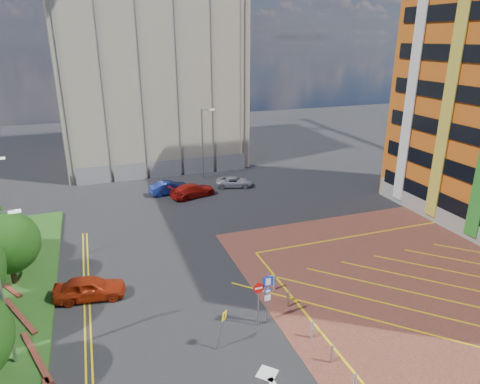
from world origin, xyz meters
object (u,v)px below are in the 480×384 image
warning_sign (222,326)px  car_blue_back (169,188)px  lamp_left_near (1,285)px  car_silver_back (234,182)px  car_red_left (90,288)px  car_red_back (193,190)px  tree_c (7,243)px  sign_cluster (264,294)px  lamp_back (203,141)px

warning_sign → car_blue_back: warning_sign is taller
lamp_left_near → car_blue_back: size_ratio=1.97×
lamp_left_near → car_silver_back: size_ratio=2.03×
warning_sign → car_red_left: bearing=131.7°
lamp_left_near → car_red_back: bearing=56.0°
car_blue_back → car_red_back: car_red_back is taller
car_red_back → lamp_left_near: bearing=130.2°
tree_c → sign_cluster: 16.53m
lamp_back → car_blue_back: lamp_back is taller
car_red_back → car_red_left: bearing=130.6°
lamp_left_near → car_red_left: 7.25m
lamp_back → warning_sign: bearing=-103.2°
tree_c → car_silver_back: 24.49m
lamp_left_near → car_red_left: bearing=54.7°
car_red_back → car_blue_back: bearing=35.5°
lamp_left_near → car_red_back: lamp_left_near is taller
lamp_left_near → lamp_back: 30.80m
lamp_back → sign_cluster: 27.38m
car_red_left → car_blue_back: (8.22, 17.21, -0.06)m
lamp_left_near → warning_sign: 10.62m
sign_cluster → car_blue_back: sign_cluster is taller
lamp_left_near → car_silver_back: 29.26m
sign_cluster → warning_sign: sign_cluster is taller
warning_sign → car_silver_back: warning_sign is taller
lamp_left_near → car_red_back: size_ratio=1.70×
tree_c → car_blue_back: bearing=47.9°
sign_cluster → car_silver_back: sign_cluster is taller
car_silver_back → warning_sign: bearing=176.2°
lamp_back → car_red_back: bearing=-115.8°
lamp_left_near → car_blue_back: lamp_left_near is taller
sign_cluster → car_red_back: sign_cluster is taller
lamp_left_near → car_blue_back: 25.41m
car_red_left → car_silver_back: size_ratio=1.09×
tree_c → lamp_back: (17.58, 18.00, 1.17)m
lamp_left_near → warning_sign: bearing=-12.3°
lamp_back → car_red_back: lamp_back is taller
tree_c → car_red_back: 19.63m
lamp_back → car_blue_back: size_ratio=1.97×
car_red_left → car_blue_back: size_ratio=1.06×
car_red_left → car_silver_back: 22.91m
warning_sign → car_red_left: 9.59m
lamp_left_near → lamp_back: bearing=57.6°
car_red_back → tree_c: bearing=114.1°
sign_cluster → car_blue_back: 23.26m
car_blue_back → car_red_back: size_ratio=0.86×
car_blue_back → tree_c: bearing=130.8°
lamp_left_near → car_red_left: (3.52, 4.97, -3.93)m
tree_c → sign_cluster: (13.80, -9.02, -1.24)m
car_silver_back → lamp_left_near: bearing=156.0°
sign_cluster → car_red_left: size_ratio=0.75×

